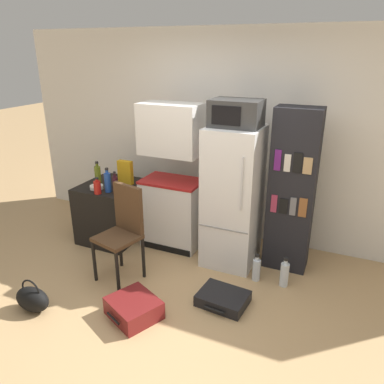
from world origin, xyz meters
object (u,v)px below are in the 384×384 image
Objects in this scene: bowl at (97,187)px; chair at (123,225)px; kitchen_hutch at (172,184)px; cereal_box at (125,172)px; handbag at (32,299)px; water_bottle_middle at (256,269)px; water_bottle_front at (284,274)px; bottle_olive_oil at (98,174)px; bottle_ketchup_red at (97,187)px; bottle_wine_dark at (115,185)px; bottle_blue_soda at (108,182)px; suitcase_large_flat at (223,298)px; suitcase_small_flat at (134,308)px; side_table at (112,211)px; bookshelf at (292,192)px; refrigerator at (233,197)px; microwave at (236,113)px.

chair is (0.70, -0.48, -0.16)m from bowl.
kitchen_hutch is 0.62m from cereal_box.
handbag is 1.16× the size of water_bottle_middle.
water_bottle_front is at bearing 3.43° from water_bottle_middle.
water_bottle_middle is (2.12, -0.16, -0.73)m from bottle_olive_oil.
kitchen_hutch reaches higher than water_bottle_front.
bottle_ketchup_red is at bearing -176.27° from water_bottle_front.
bottle_wine_dark is 0.76× the size of handbag.
bottle_olive_oil is 0.98× the size of bottle_blue_soda.
bowl is 0.54× the size of cereal_box.
suitcase_large_flat is 0.73m from water_bottle_front.
bowl is at bearing 162.93° from suitcase_small_flat.
side_table is 2.27m from bookshelf.
bottle_olive_oil is 0.28× the size of chair.
side_table reaches higher than water_bottle_middle.
refrigerator is 1.66m from bowl.
microwave is at bearing 94.56° from suitcase_small_flat.
bottle_wine_dark is at bearing -76.36° from cereal_box.
kitchen_hutch is 0.80m from refrigerator.
refrigerator reaches higher than suitcase_large_flat.
microwave reaches higher than suitcase_large_flat.
water_bottle_front reaches higher than suitcase_small_flat.
side_table is 1.55× the size of suitcase_large_flat.
bottle_blue_soda is (-1.45, -0.31, -0.85)m from microwave.
bottle_blue_soda is at bearing -149.74° from kitchen_hutch.
bookshelf is at bearing 6.68° from bottle_olive_oil.
microwave reaches higher than water_bottle_front.
bowl is (-1.64, -0.29, -0.03)m from refrigerator.
suitcase_large_flat is at bearing -76.43° from refrigerator.
bottle_ketchup_red is at bearing 94.88° from handbag.
water_bottle_middle is (-0.29, -0.02, -0.01)m from water_bottle_front.
bowl is 2.12m from water_bottle_middle.
refrigerator is 1.58m from bottle_ketchup_red.
kitchen_hutch reaches higher than bottle_olive_oil.
water_bottle_front is (1.62, 0.50, -0.46)m from chair.
water_bottle_front is (0.07, -0.42, -0.76)m from bookshelf.
bottle_blue_soda is (0.07, 0.10, 0.04)m from bottle_ketchup_red.
water_bottle_middle is (0.38, -0.29, -0.66)m from refrigerator.
side_table is 3.85× the size of bottle_ketchup_red.
kitchen_hutch is 0.98× the size of bookshelf.
bottle_wine_dark is at bearing 86.06° from handbag.
cereal_box is 1.80m from suitcase_small_flat.
microwave is 1.90× the size of bottle_wine_dark.
bowl is at bearing -179.57° from water_bottle_front.
cereal_box is (-1.41, 0.01, 0.10)m from refrigerator.
water_bottle_middle is at bearing -176.57° from water_bottle_front.
chair is 3.31× the size of water_bottle_middle.
refrigerator is 1.23m from chair.
bottle_blue_soda is (-0.65, -0.38, 0.05)m from kitchen_hutch.
handbag is (0.17, -1.55, -0.24)m from side_table.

